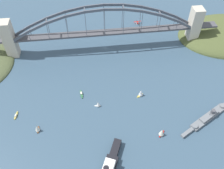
{
  "coord_description": "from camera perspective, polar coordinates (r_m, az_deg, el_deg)",
  "views": [
    {
      "loc": [
        24.28,
        273.51,
        219.84
      ],
      "look_at": [
        0.0,
        79.2,
        8.0
      ],
      "focal_mm": 39.64,
      "sensor_mm": 36.0,
      "label": 1
    }
  ],
  "objects": [
    {
      "name": "ground_plane",
      "position": [
        351.75,
        -1.62,
        8.55
      ],
      "size": [
        1400.0,
        1400.0,
        0.0
      ],
      "primitive_type": "plane",
      "color": "#385166"
    },
    {
      "name": "harbor_arch_bridge",
      "position": [
        335.09,
        -1.72,
        12.26
      ],
      "size": [
        309.76,
        15.88,
        64.04
      ],
      "color": "beige",
      "rests_on": "ground"
    },
    {
      "name": "naval_cruiser",
      "position": [
        286.22,
        21.46,
        -6.84
      ],
      "size": [
        73.32,
        42.93,
        15.69
      ],
      "color": "slate",
      "rests_on": "ground"
    },
    {
      "name": "seaplane_taxiing_near_bridge",
      "position": [
        400.48,
        5.87,
        14.05
      ],
      "size": [
        12.05,
        8.01,
        4.83
      ],
      "color": "#B7B7B2",
      "rests_on": "ground"
    },
    {
      "name": "small_boat_0",
      "position": [
        290.45,
        -7.08,
        -2.17
      ],
      "size": [
        3.41,
        12.34,
        2.43
      ],
      "color": "#2D6B3D",
      "rests_on": "ground"
    },
    {
      "name": "small_boat_1",
      "position": [
        288.76,
        -21.27,
        -6.68
      ],
      "size": [
        3.1,
        10.5,
        2.17
      ],
      "color": "gold",
      "rests_on": "ground"
    },
    {
      "name": "small_boat_2",
      "position": [
        275.69,
        -3.23,
        -4.53
      ],
      "size": [
        7.16,
        4.26,
        7.65
      ],
      "color": "silver",
      "rests_on": "ground"
    },
    {
      "name": "small_boat_4",
      "position": [
        257.66,
        11.4,
        -10.74
      ],
      "size": [
        8.09,
        8.36,
        10.81
      ],
      "color": "#B2231E",
      "rests_on": "ground"
    },
    {
      "name": "small_boat_5",
      "position": [
        266.83,
        -16.87,
        -9.64
      ],
      "size": [
        4.67,
        8.42,
        10.11
      ],
      "color": "brown",
      "rests_on": "ground"
    },
    {
      "name": "small_boat_6",
      "position": [
        286.36,
        6.67,
        -1.91
      ],
      "size": [
        8.38,
        6.86,
        10.05
      ],
      "color": "gold",
      "rests_on": "ground"
    }
  ]
}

